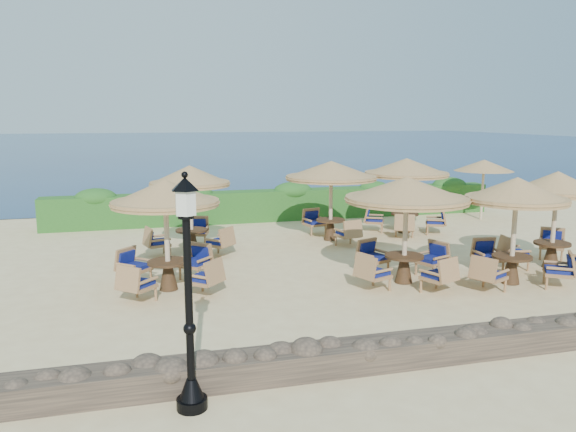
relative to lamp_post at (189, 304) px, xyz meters
The scene contains 13 objects.
ground 8.47m from the lamp_post, 54.78° to the left, with size 120.00×120.00×0.00m, color beige.
sea 76.97m from the lamp_post, 86.42° to the left, with size 160.00×160.00×0.00m, color #0B214B.
hedge 14.83m from the lamp_post, 71.08° to the left, with size 18.00×0.90×1.20m, color #1D5019.
stone_wall 5.02m from the lamp_post, ahead, with size 15.00×0.65×0.44m, color brown.
lamp_post is the anchor object (origin of this frame).
extra_parasol 17.41m from the lamp_post, 43.60° to the left, with size 2.30×2.30×2.41m.
cafe_set_0 5.75m from the lamp_post, 90.32° to the left, with size 2.55×2.55×2.65m.
cafe_set_1 7.47m from the lamp_post, 40.50° to the left, with size 3.04×3.04×2.65m.
cafe_set_2 9.18m from the lamp_post, 26.55° to the left, with size 2.77×2.65×2.65m.
cafe_set_3 9.46m from the lamp_post, 84.83° to the left, with size 2.68×2.68×2.65m.
cafe_set_4 11.36m from the lamp_post, 61.04° to the left, with size 3.04×3.04×2.65m.
cafe_set_5 13.40m from the lamp_post, 50.94° to the left, with size 2.96×2.96×2.65m.
cafe_set_6 11.42m from the lamp_post, 26.56° to the left, with size 2.61×2.73×2.65m.
Camera 1 is at (-5.36, -14.28, 4.10)m, focal length 35.00 mm.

